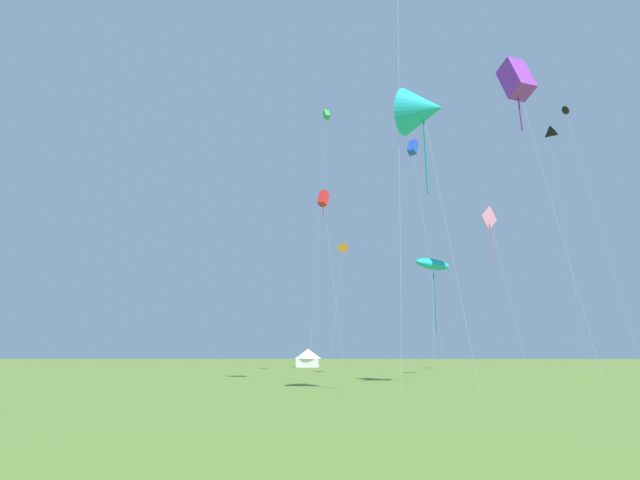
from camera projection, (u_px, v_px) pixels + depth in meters
kite_cyan_delta at (423, 110)px, 24.33m from camera, size 3.56×3.55×16.38m
kite_cyan_parafoil at (433, 265)px, 34.40m from camera, size 3.70×3.31×9.40m
kite_purple_box at (516, 80)px, 29.95m from camera, size 2.68×3.57×21.29m
kite_black_delta at (549, 134)px, 58.40m from camera, size 2.59×2.52×30.79m
kite_green_box at (326, 116)px, 68.70m from camera, size 2.99×2.28×38.33m
kite_orange_diamond at (342, 253)px, 55.96m from camera, size 2.51×1.11×15.62m
kite_black_parafoil at (566, 112)px, 50.02m from camera, size 3.27×3.20×28.65m
kite_pink_diamond at (490, 222)px, 45.61m from camera, size 2.89×1.96×16.73m
kite_blue_box at (413, 148)px, 45.90m from camera, size 2.19×2.29×23.36m
kite_red_box at (323, 199)px, 58.83m from camera, size 3.26×3.12×22.87m
festival_tent_right at (308, 357)px, 75.49m from camera, size 4.58×4.58×2.97m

